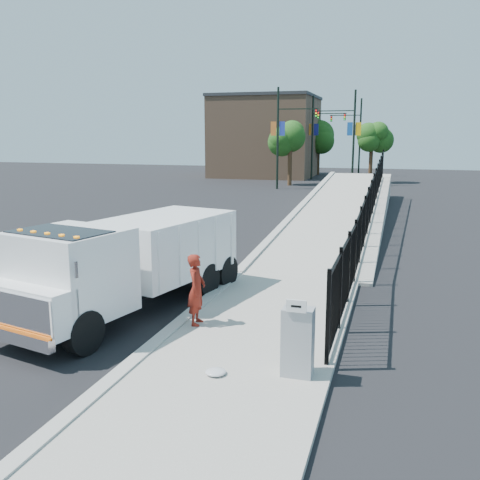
# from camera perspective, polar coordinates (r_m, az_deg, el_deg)

# --- Properties ---
(ground) EXTENTS (120.00, 120.00, 0.00)m
(ground) POSITION_cam_1_polar(r_m,az_deg,el_deg) (13.15, -5.30, -8.25)
(ground) COLOR black
(ground) RESTS_ON ground
(sidewalk) EXTENTS (3.55, 12.00, 0.12)m
(sidewalk) POSITION_cam_1_polar(r_m,az_deg,el_deg) (10.77, 0.39, -12.38)
(sidewalk) COLOR #9E998E
(sidewalk) RESTS_ON ground
(curb) EXTENTS (0.30, 12.00, 0.16)m
(curb) POSITION_cam_1_polar(r_m,az_deg,el_deg) (11.41, -9.11, -11.03)
(curb) COLOR #ADAAA3
(curb) RESTS_ON ground
(ramp) EXTENTS (3.95, 24.06, 3.19)m
(ramp) POSITION_cam_1_polar(r_m,az_deg,el_deg) (27.94, 11.15, 2.02)
(ramp) COLOR #9E998E
(ramp) RESTS_ON ground
(iron_fence) EXTENTS (0.10, 28.00, 1.80)m
(iron_fence) POSITION_cam_1_polar(r_m,az_deg,el_deg) (23.76, 13.70, 2.51)
(iron_fence) COLOR black
(iron_fence) RESTS_ON ground
(truck) EXTENTS (3.74, 7.33, 2.40)m
(truck) POSITION_cam_1_polar(r_m,az_deg,el_deg) (13.40, -12.06, -2.06)
(truck) COLOR black
(truck) RESTS_ON ground
(worker) EXTENTS (0.46, 0.63, 1.63)m
(worker) POSITION_cam_1_polar(r_m,az_deg,el_deg) (12.13, -4.66, -5.28)
(worker) COLOR maroon
(worker) RESTS_ON sidewalk
(utility_cabinet) EXTENTS (0.55, 0.40, 1.25)m
(utility_cabinet) POSITION_cam_1_polar(r_m,az_deg,el_deg) (9.73, 6.18, -10.74)
(utility_cabinet) COLOR gray
(utility_cabinet) RESTS_ON sidewalk
(arrow_sign) EXTENTS (0.35, 0.04, 0.22)m
(arrow_sign) POSITION_cam_1_polar(r_m,az_deg,el_deg) (9.27, 6.03, -7.02)
(arrow_sign) COLOR white
(arrow_sign) RESTS_ON utility_cabinet
(debris) EXTENTS (0.38, 0.38, 0.09)m
(debris) POSITION_cam_1_polar(r_m,az_deg,el_deg) (9.92, -2.62, -13.87)
(debris) COLOR silver
(debris) RESTS_ON sidewalk
(light_pole_0) EXTENTS (3.77, 0.22, 8.00)m
(light_pole_0) POSITION_cam_1_polar(r_m,az_deg,el_deg) (43.39, 4.44, 11.19)
(light_pole_0) COLOR black
(light_pole_0) RESTS_ON ground
(light_pole_1) EXTENTS (3.78, 0.22, 8.00)m
(light_pole_1) POSITION_cam_1_polar(r_m,az_deg,el_deg) (46.94, 11.67, 11.00)
(light_pole_1) COLOR black
(light_pole_1) RESTS_ON ground
(light_pole_2) EXTENTS (3.77, 0.22, 8.00)m
(light_pole_2) POSITION_cam_1_polar(r_m,az_deg,el_deg) (53.25, 8.06, 11.12)
(light_pole_2) COLOR black
(light_pole_2) RESTS_ON ground
(light_pole_3) EXTENTS (3.78, 0.22, 8.00)m
(light_pole_3) POSITION_cam_1_polar(r_m,az_deg,el_deg) (58.26, 12.38, 10.97)
(light_pole_3) COLOR black
(light_pole_3) RESTS_ON ground
(tree_0) EXTENTS (2.68, 2.68, 5.34)m
(tree_0) POSITION_cam_1_polar(r_m,az_deg,el_deg) (46.56, 5.39, 10.67)
(tree_0) COLOR #382314
(tree_0) RESTS_ON ground
(tree_1) EXTENTS (2.11, 2.11, 5.06)m
(tree_1) POSITION_cam_1_polar(r_m,az_deg,el_deg) (50.43, 13.88, 10.38)
(tree_1) COLOR #382314
(tree_1) RESTS_ON ground
(tree_2) EXTENTS (3.32, 3.32, 5.66)m
(tree_2) POSITION_cam_1_polar(r_m,az_deg,el_deg) (59.56, 8.40, 10.73)
(tree_2) COLOR #382314
(tree_2) RESTS_ON ground
(building) EXTENTS (10.00, 10.00, 8.00)m
(building) POSITION_cam_1_polar(r_m,az_deg,el_deg) (57.14, 2.78, 10.85)
(building) COLOR #8C664C
(building) RESTS_ON ground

